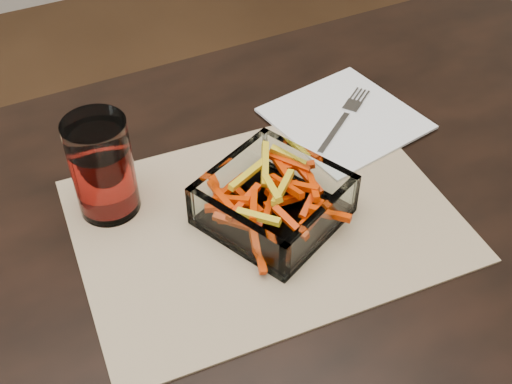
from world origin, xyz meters
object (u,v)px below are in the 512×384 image
glass_bowl (273,203)px  tumbler (103,170)px  fork (345,117)px  dining_table (191,345)px

glass_bowl → tumbler: tumbler is taller
glass_bowl → fork: glass_bowl is taller
dining_table → fork: (0.32, 0.19, 0.10)m
glass_bowl → fork: bearing=34.6°
tumbler → fork: (0.35, 0.02, -0.05)m
dining_table → fork: bearing=30.6°
glass_bowl → tumbler: size_ratio=1.50×
dining_table → tumbler: (-0.03, 0.17, 0.15)m
glass_bowl → tumbler: bearing=148.2°
fork → tumbler: bearing=-123.0°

